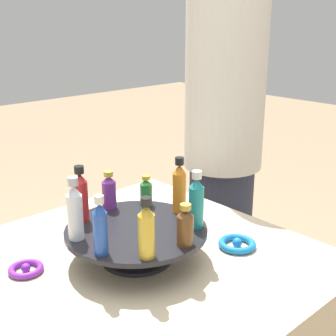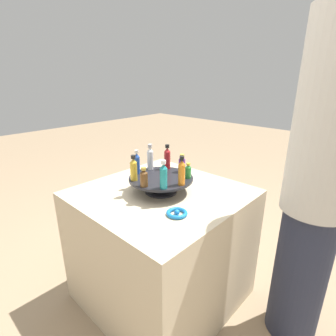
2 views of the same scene
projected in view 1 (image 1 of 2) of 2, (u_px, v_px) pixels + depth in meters
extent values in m
cylinder|color=black|center=(137.00, 257.00, 1.19)|extent=(0.18, 0.18, 0.01)
cylinder|color=black|center=(137.00, 244.00, 1.18)|extent=(0.09, 0.09, 0.07)
cylinder|color=black|center=(136.00, 230.00, 1.17)|extent=(0.36, 0.36, 0.01)
cylinder|color=silver|center=(75.00, 217.00, 1.09)|extent=(0.04, 0.04, 0.11)
cone|color=silver|center=(73.00, 190.00, 1.07)|extent=(0.04, 0.04, 0.02)
cylinder|color=#B2B2B7|center=(73.00, 181.00, 1.06)|extent=(0.02, 0.02, 0.02)
cylinder|color=#234CAD|center=(101.00, 234.00, 1.02)|extent=(0.03, 0.03, 0.10)
cone|color=#234CAD|center=(99.00, 208.00, 1.00)|extent=(0.03, 0.03, 0.02)
cylinder|color=silver|center=(99.00, 199.00, 1.00)|extent=(0.02, 0.02, 0.02)
cylinder|color=gold|center=(147.00, 236.00, 1.01)|extent=(0.04, 0.04, 0.10)
cone|color=gold|center=(146.00, 210.00, 0.99)|extent=(0.04, 0.04, 0.02)
cylinder|color=black|center=(146.00, 201.00, 0.98)|extent=(0.02, 0.02, 0.02)
cylinder|color=brown|center=(185.00, 231.00, 1.07)|extent=(0.04, 0.04, 0.07)
cone|color=brown|center=(185.00, 213.00, 1.05)|extent=(0.04, 0.04, 0.02)
cylinder|color=#B79338|center=(186.00, 207.00, 1.05)|extent=(0.03, 0.03, 0.01)
cylinder|color=teal|center=(196.00, 207.00, 1.15)|extent=(0.04, 0.04, 0.10)
cone|color=teal|center=(197.00, 183.00, 1.13)|extent=(0.04, 0.04, 0.02)
cylinder|color=silver|center=(197.00, 175.00, 1.13)|extent=(0.02, 0.02, 0.02)
cylinder|color=orange|center=(179.00, 193.00, 1.24)|extent=(0.04, 0.04, 0.11)
cone|color=orange|center=(180.00, 169.00, 1.22)|extent=(0.03, 0.03, 0.02)
cylinder|color=black|center=(180.00, 161.00, 1.21)|extent=(0.02, 0.02, 0.02)
cylinder|color=#288438|center=(146.00, 194.00, 1.29)|extent=(0.03, 0.03, 0.06)
cone|color=#288438|center=(146.00, 182.00, 1.28)|extent=(0.03, 0.03, 0.01)
cylinder|color=gold|center=(146.00, 178.00, 1.28)|extent=(0.02, 0.02, 0.01)
cylinder|color=#702D93|center=(109.00, 195.00, 1.27)|extent=(0.04, 0.04, 0.08)
cone|color=#702D93|center=(109.00, 179.00, 1.26)|extent=(0.04, 0.04, 0.02)
cylinder|color=gold|center=(108.00, 174.00, 1.25)|extent=(0.03, 0.03, 0.01)
cylinder|color=#B21E23|center=(81.00, 201.00, 1.19)|extent=(0.04, 0.04, 0.11)
cone|color=#B21E23|center=(79.00, 178.00, 1.17)|extent=(0.04, 0.04, 0.02)
cylinder|color=black|center=(79.00, 170.00, 1.16)|extent=(0.02, 0.02, 0.02)
torus|color=blue|center=(237.00, 244.00, 1.25)|extent=(0.10, 0.10, 0.02)
sphere|color=blue|center=(237.00, 243.00, 1.25)|extent=(0.03, 0.03, 0.03)
torus|color=purple|center=(26.00, 269.00, 1.13)|extent=(0.08, 0.08, 0.02)
sphere|color=purple|center=(26.00, 268.00, 1.13)|extent=(0.02, 0.02, 0.02)
cylinder|color=#282D42|center=(219.00, 250.00, 1.97)|extent=(0.26, 0.26, 0.75)
cylinder|color=beige|center=(226.00, 55.00, 1.72)|extent=(0.30, 0.30, 0.86)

